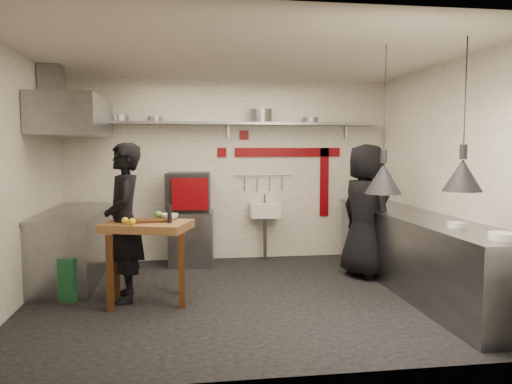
{
  "coord_description": "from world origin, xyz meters",
  "views": [
    {
      "loc": [
        -0.7,
        -5.7,
        1.75
      ],
      "look_at": [
        0.18,
        0.3,
        1.21
      ],
      "focal_mm": 35.0,
      "sensor_mm": 36.0,
      "label": 1
    }
  ],
  "objects": [
    {
      "name": "floor",
      "position": [
        0.0,
        0.0,
        0.0
      ],
      "size": [
        5.0,
        5.0,
        0.0
      ],
      "primitive_type": "plane",
      "color": "black",
      "rests_on": "ground"
    },
    {
      "name": "ceiling",
      "position": [
        0.0,
        0.0,
        2.8
      ],
      "size": [
        5.0,
        5.0,
        0.0
      ],
      "primitive_type": "plane",
      "color": "beige",
      "rests_on": "floor"
    },
    {
      "name": "wall_back",
      "position": [
        0.0,
        2.1,
        1.4
      ],
      "size": [
        5.0,
        0.04,
        2.8
      ],
      "primitive_type": "cube",
      "color": "silver",
      "rests_on": "floor"
    },
    {
      "name": "wall_front",
      "position": [
        0.0,
        -2.1,
        1.4
      ],
      "size": [
        5.0,
        0.04,
        2.8
      ],
      "primitive_type": "cube",
      "color": "silver",
      "rests_on": "floor"
    },
    {
      "name": "wall_left",
      "position": [
        -2.5,
        0.0,
        1.4
      ],
      "size": [
        0.04,
        4.2,
        2.8
      ],
      "primitive_type": "cube",
      "color": "silver",
      "rests_on": "floor"
    },
    {
      "name": "wall_right",
      "position": [
        2.5,
        0.0,
        1.4
      ],
      "size": [
        0.04,
        4.2,
        2.8
      ],
      "primitive_type": "cube",
      "color": "silver",
      "rests_on": "floor"
    },
    {
      "name": "red_band_horiz",
      "position": [
        0.95,
        2.08,
        1.68
      ],
      "size": [
        1.7,
        0.02,
        0.14
      ],
      "primitive_type": "cube",
      "color": "#670409",
      "rests_on": "wall_back"
    },
    {
      "name": "red_band_vert",
      "position": [
        1.55,
        2.08,
        1.2
      ],
      "size": [
        0.14,
        0.02,
        1.1
      ],
      "primitive_type": "cube",
      "color": "#670409",
      "rests_on": "wall_back"
    },
    {
      "name": "red_tile_a",
      "position": [
        0.25,
        2.08,
        1.95
      ],
      "size": [
        0.14,
        0.02,
        0.14
      ],
      "primitive_type": "cube",
      "color": "#670409",
      "rests_on": "wall_back"
    },
    {
      "name": "red_tile_b",
      "position": [
        -0.1,
        2.08,
        1.68
      ],
      "size": [
        0.14,
        0.02,
        0.14
      ],
      "primitive_type": "cube",
      "color": "#670409",
      "rests_on": "wall_back"
    },
    {
      "name": "back_shelf",
      "position": [
        0.0,
        1.92,
        2.12
      ],
      "size": [
        4.6,
        0.34,
        0.04
      ],
      "primitive_type": "cube",
      "color": "slate",
      "rests_on": "wall_back"
    },
    {
      "name": "shelf_bracket_left",
      "position": [
        -1.9,
        2.07,
        2.02
      ],
      "size": [
        0.04,
        0.06,
        0.24
      ],
      "primitive_type": "cube",
      "color": "slate",
      "rests_on": "wall_back"
    },
    {
      "name": "shelf_bracket_mid",
      "position": [
        0.0,
        2.07,
        2.02
      ],
      "size": [
        0.04,
        0.06,
        0.24
      ],
      "primitive_type": "cube",
      "color": "slate",
      "rests_on": "wall_back"
    },
    {
      "name": "shelf_bracket_right",
      "position": [
        1.9,
        2.07,
        2.02
      ],
      "size": [
        0.04,
        0.06,
        0.24
      ],
      "primitive_type": "cube",
      "color": "slate",
      "rests_on": "wall_back"
    },
    {
      "name": "pan_far_left",
      "position": [
        -1.62,
        1.92,
        2.19
      ],
      "size": [
        0.38,
        0.38,
        0.09
      ],
      "primitive_type": "cylinder",
      "rotation": [
        0.0,
        0.0,
        0.39
      ],
      "color": "slate",
      "rests_on": "back_shelf"
    },
    {
      "name": "pan_mid_left",
      "position": [
        -1.11,
        1.92,
        2.18
      ],
      "size": [
        0.25,
        0.25,
        0.07
      ],
      "primitive_type": "cylinder",
      "rotation": [
        0.0,
        0.0,
        0.19
      ],
      "color": "slate",
      "rests_on": "back_shelf"
    },
    {
      "name": "stock_pot",
      "position": [
        0.49,
        1.92,
        2.24
      ],
      "size": [
        0.44,
        0.44,
        0.2
      ],
      "primitive_type": "cylinder",
      "rotation": [
        0.0,
        0.0,
        -0.37
      ],
      "color": "slate",
      "rests_on": "back_shelf"
    },
    {
      "name": "pan_right",
      "position": [
        1.27,
        1.92,
        2.18
      ],
      "size": [
        0.29,
        0.29,
        0.08
      ],
      "primitive_type": "cylinder",
      "rotation": [
        0.0,
        0.0,
        -0.19
      ],
      "color": "slate",
      "rests_on": "back_shelf"
    },
    {
      "name": "oven_stand",
      "position": [
        -0.59,
        1.74,
        0.4
      ],
      "size": [
        0.7,
        0.64,
        0.8
      ],
      "primitive_type": "cube",
      "rotation": [
        0.0,
        0.0,
        -0.09
      ],
      "color": "slate",
      "rests_on": "floor"
    },
    {
      "name": "combi_oven",
      "position": [
        -0.63,
        1.81,
        1.09
      ],
      "size": [
        0.68,
        0.64,
        0.58
      ],
      "primitive_type": "cube",
      "rotation": [
        0.0,
        0.0,
        -0.09
      ],
      "color": "black",
      "rests_on": "oven_stand"
    },
    {
      "name": "oven_door",
      "position": [
        -0.61,
        1.45,
        1.09
      ],
      "size": [
        0.52,
        0.08,
        0.46
      ],
      "primitive_type": "cube",
      "rotation": [
        0.0,
        0.0,
        -0.09
      ],
      "color": "#670409",
      "rests_on": "combi_oven"
    },
    {
      "name": "oven_glass",
      "position": [
        -0.6,
        1.5,
        1.09
      ],
      "size": [
        0.32,
        0.04,
        0.34
      ],
      "primitive_type": "cube",
      "rotation": [
        0.0,
        0.0,
        -0.09
      ],
      "color": "black",
      "rests_on": "oven_door"
    },
    {
      "name": "hand_sink",
      "position": [
        0.55,
        1.92,
        0.78
      ],
      "size": [
        0.46,
        0.34,
        0.22
      ],
      "primitive_type": "cube",
      "color": "silver",
      "rests_on": "wall_back"
    },
    {
      "name": "sink_tap",
      "position": [
        0.55,
        1.92,
        0.96
      ],
      "size": [
        0.03,
        0.03,
        0.14
      ],
      "primitive_type": "cylinder",
      "color": "slate",
      "rests_on": "hand_sink"
    },
    {
      "name": "sink_drain",
      "position": [
        0.55,
        1.88,
        0.34
      ],
      "size": [
        0.06,
        0.06,
        0.66
      ],
      "primitive_type": "cylinder",
      "color": "slate",
      "rests_on": "floor"
    },
    {
      "name": "utensil_rail",
      "position": [
        0.55,
        2.06,
        1.32
      ],
      "size": [
        0.9,
        0.02,
        0.02
      ],
      "primitive_type": "cylinder",
      "rotation": [
        0.0,
        1.57,
        0.0
      ],
      "color": "slate",
      "rests_on": "wall_back"
    },
    {
      "name": "counter_right",
      "position": [
        2.15,
        0.0,
        0.45
      ],
      "size": [
        0.7,
        3.8,
        0.9
      ],
      "primitive_type": "cube",
      "color": "slate",
      "rests_on": "floor"
    },
    {
      "name": "counter_right_top",
      "position": [
        2.15,
        0.0,
        0.92
      ],
      "size": [
        0.76,
        3.9,
        0.03
      ],
      "primitive_type": "cube",
      "color": "slate",
      "rests_on": "counter_right"
    },
    {
      "name": "plate_stack",
      "position": [
        2.12,
        -1.67,
        0.96
      ],
      "size": [
        0.27,
        0.27,
        0.07
      ],
      "primitive_type": "cylinder",
      "rotation": [
        0.0,
        0.0,
        0.13
      ],
      "color": "silver",
      "rests_on": "counter_right_top"
    },
    {
      "name": "small_bowl_right",
      "position": [
        2.1,
        -0.94,
        0.96
      ],
      "size": [
        0.2,
        0.2,
        0.05
      ],
      "primitive_type": "cylinder",
      "rotation": [
        0.0,
        0.0,
        -0.09
      ],
      "color": "silver",
      "rests_on": "counter_right_top"
    },
    {
      "name": "counter_left",
      "position": [
        -2.15,
        1.05,
        0.45
      ],
      "size": [
        0.7,
        1.9,
        0.9
      ],
      "primitive_type": "cube",
      "color": "slate",
      "rests_on": "floor"
    },
    {
      "name": "counter_left_top",
      "position": [
        -2.15,
        1.05,
        0.92
      ],
      "size": [
        0.76,
        2.0,
        0.03
      ],
      "primitive_type": "cube",
      "color": "slate",
      "rests_on": "counter_left"
    },
    {
      "name": "extractor_hood",
      "position": [
        -2.1,
        1.05,
        2.15
      ],
      "size": [
        0.78,
        1.6,
        0.5
      ],
      "primitive_type": "cube",
      "color": "slate",
      "rests_on": "ceiling"
    },
    {
      "name": "hood_duct",
      "position": [
        -2.35,
        1.05,
        2.55
      ],
      "size": [
        0.28,
        0.28,
        0.5
      ],
      "primitive_type": "cube",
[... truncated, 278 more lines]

